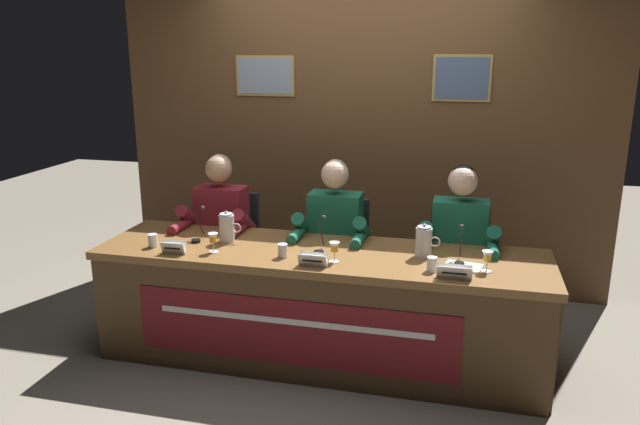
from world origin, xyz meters
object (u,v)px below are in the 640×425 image
nameplate_right (454,272)px  panelist_right (459,245)px  water_pitcher_right_side (424,242)px  juice_glass_center (334,248)px  water_cup_left (153,241)px  water_pitcher_left_side (227,228)px  juice_glass_right (487,257)px  document_stack_right (463,267)px  panelist_center (333,236)px  chair_right (457,274)px  chair_center (338,264)px  microphone_right (460,251)px  chair_left (230,255)px  nameplate_left (174,248)px  juice_glass_left (213,239)px  microphone_center (320,241)px  nameplate_center (313,260)px  conference_table (316,292)px  microphone_left (198,230)px  water_cup_center (283,251)px  panelist_left (218,227)px  water_cup_right (432,265)px

nameplate_right → panelist_right: bearing=89.0°
panelist_right → water_pitcher_right_side: (-0.21, -0.32, 0.11)m
juice_glass_center → water_cup_left: bearing=-180.0°
water_pitcher_left_side → juice_glass_right: bearing=-5.7°
document_stack_right → water_pitcher_left_side: bearing=175.1°
panelist_center → chair_right: bearing=13.3°
chair_center → juice_glass_right: chair_center is taller
nameplate_right → document_stack_right: nameplate_right is taller
chair_right → microphone_right: 0.69m
chair_left → nameplate_left: size_ratio=5.99×
juice_glass_left → microphone_center: bearing=14.3°
nameplate_left → nameplate_center: bearing=-0.8°
panelist_right → nameplate_right: 0.66m
conference_table → microphone_left: 0.90m
juice_glass_left → water_pitcher_left_side: bearing=89.5°
panelist_right → nameplate_right: (-0.01, -0.66, 0.05)m
document_stack_right → water_pitcher_right_side: bearing=149.6°
panelist_center → water_pitcher_right_side: size_ratio=5.92×
chair_center → water_pitcher_right_side: water_pitcher_right_side is taller
juice_glass_center → water_pitcher_left_side: bearing=164.4°
chair_right → microphone_right: microphone_right is taller
chair_left → microphone_right: bearing=-19.0°
document_stack_right → microphone_right: bearing=106.8°
nameplate_left → chair_right: bearing=26.0°
microphone_center → chair_right: bearing=34.8°
water_cup_center → nameplate_right: bearing=-6.5°
water_cup_left → microphone_center: size_ratio=0.39×
panelist_left → water_pitcher_right_side: size_ratio=5.92×
juice_glass_left → microphone_right: 1.51m
juice_glass_center → nameplate_right: size_ratio=0.64×
panelist_right → water_cup_right: (-0.14, -0.56, 0.05)m
nameplate_left → chair_center: chair_center is taller
juice_glass_left → water_cup_right: juice_glass_left is taller
microphone_right → chair_left: bearing=161.0°
nameplate_left → juice_glass_center: (1.00, 0.09, 0.05)m
water_cup_left → chair_center: size_ratio=0.09×
chair_right → panelist_center: bearing=-166.7°
microphone_center → document_stack_right: size_ratio=0.92×
conference_table → document_stack_right: 0.92m
conference_table → juice_glass_center: bearing=-29.0°
panelist_center → water_cup_center: bearing=-109.7°
juice_glass_right → document_stack_right: 0.16m
water_pitcher_left_side → water_pitcher_right_side: size_ratio=1.00×
chair_left → document_stack_right: chair_left is taller
chair_right → water_pitcher_right_side: water_pitcher_right_side is taller
panelist_left → water_cup_center: 0.85m
conference_table → water_pitcher_right_side: size_ratio=13.54×
water_cup_right → juice_glass_left: bearing=179.5°
nameplate_right → water_pitcher_left_side: 1.51m
chair_left → panelist_center: panelist_center is taller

